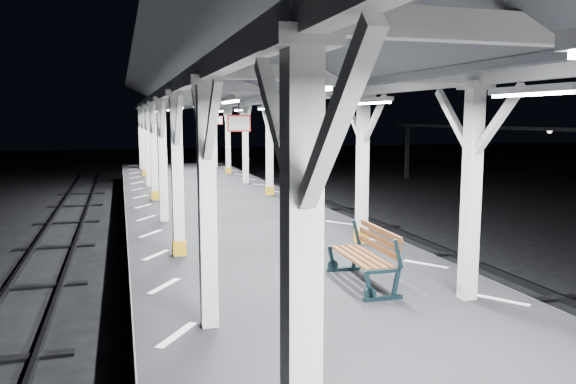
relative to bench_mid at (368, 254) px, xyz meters
name	(u,v)px	position (x,y,z in m)	size (l,w,h in m)	color
ground	(304,328)	(-0.84, 0.86, -1.51)	(120.00, 120.00, 0.00)	black
platform	(304,301)	(-0.84, 0.86, -1.01)	(6.00, 50.00, 1.00)	black
hazard_stripes_left	(164,286)	(-3.29, 0.86, -0.51)	(1.00, 48.00, 0.01)	silver
hazard_stripes_right	(425,264)	(1.61, 0.86, -0.51)	(1.00, 48.00, 0.01)	silver
track_right	(534,298)	(4.16, 0.86, -1.43)	(2.20, 60.00, 0.16)	#2D2D33
canopy	(305,72)	(-0.84, 0.84, 3.05)	(5.40, 49.00, 4.65)	silver
bench_mid	(368,254)	(0.00, 0.00, 0.00)	(0.72, 1.79, 0.96)	black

